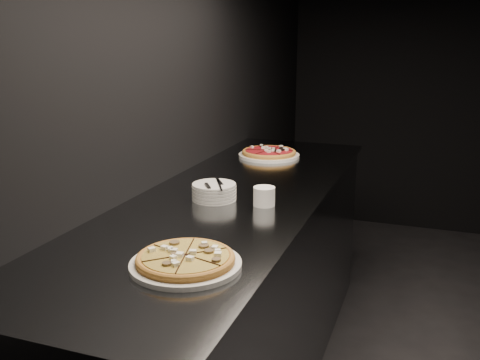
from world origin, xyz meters
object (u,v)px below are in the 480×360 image
(pizza_mushroom, at_px, (186,260))
(plate_stack, at_px, (214,192))
(pizza_tomato, at_px, (269,153))
(cutlery, at_px, (214,184))
(ramekin, at_px, (264,196))
(counter, at_px, (235,292))

(pizza_mushroom, height_order, plate_stack, plate_stack)
(pizza_tomato, relative_size, cutlery, 1.97)
(pizza_tomato, relative_size, ramekin, 4.21)
(cutlery, bearing_deg, ramekin, -32.36)
(pizza_tomato, height_order, cutlery, cutlery)
(counter, bearing_deg, cutlery, -107.23)
(plate_stack, bearing_deg, ramekin, -1.85)
(pizza_mushroom, xyz_separation_m, ramekin, (0.04, 0.63, 0.02))
(pizza_mushroom, bearing_deg, pizza_tomato, 97.81)
(pizza_tomato, height_order, plate_stack, plate_stack)
(pizza_mushroom, distance_m, plate_stack, 0.66)
(ramekin, bearing_deg, plate_stack, 178.15)
(pizza_tomato, bearing_deg, cutlery, -87.88)
(counter, distance_m, ramekin, 0.54)
(pizza_tomato, distance_m, plate_stack, 0.84)
(plate_stack, bearing_deg, cutlery, -62.38)
(pizza_tomato, bearing_deg, pizza_mushroom, -82.19)
(ramekin, bearing_deg, pizza_mushroom, -93.35)
(counter, bearing_deg, plate_stack, -112.40)
(counter, xyz_separation_m, pizza_mushroom, (0.13, -0.75, 0.48))
(pizza_tomato, bearing_deg, ramekin, -74.21)
(counter, bearing_deg, pizza_tomato, 95.50)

